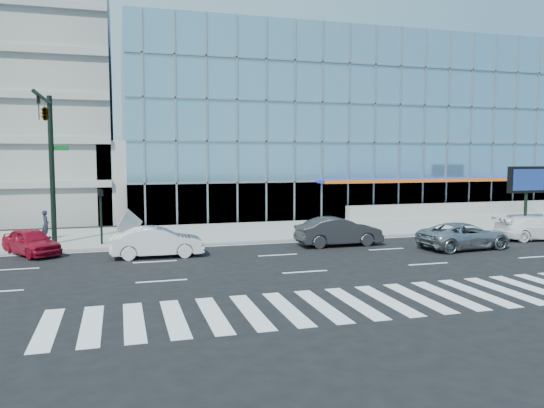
{
  "coord_description": "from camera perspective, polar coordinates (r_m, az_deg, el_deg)",
  "views": [
    {
      "loc": [
        -7.53,
        -24.95,
        4.93
      ],
      "look_at": [
        0.57,
        3.0,
        2.28
      ],
      "focal_mm": 35.0,
      "sensor_mm": 36.0,
      "label": 1
    }
  ],
  "objects": [
    {
      "name": "pedestrian",
      "position": [
        33.19,
        -23.18,
        -2.06
      ],
      "size": [
        0.57,
        0.7,
        1.66
      ],
      "primitive_type": "imported",
      "rotation": [
        0.0,
        0.0,
        1.9
      ],
      "color": "black",
      "rests_on": "sidewalk"
    },
    {
      "name": "ramp_block",
      "position": [
        43.02,
        -14.12,
        2.47
      ],
      "size": [
        6.0,
        8.0,
        6.0
      ],
      "primitive_type": "cube",
      "color": "gray",
      "rests_on": "ground"
    },
    {
      "name": "silver_suv",
      "position": [
        30.0,
        19.96,
        -3.23
      ],
      "size": [
        5.17,
        2.7,
        1.39
      ],
      "primitive_type": "imported",
      "rotation": [
        0.0,
        0.0,
        1.65
      ],
      "color": "#A4A4A8",
      "rests_on": "ground"
    },
    {
      "name": "tilted_panel",
      "position": [
        30.86,
        -15.06,
        -2.18
      ],
      "size": [
        1.48,
        1.17,
        1.83
      ],
      "primitive_type": "cube",
      "rotation": [
        0.0,
        0.68,
        0.66
      ],
      "color": "#A6A6A6",
      "rests_on": "sidewalk"
    },
    {
      "name": "theatre_building",
      "position": [
        55.37,
        6.81,
        7.82
      ],
      "size": [
        42.0,
        26.0,
        15.0
      ],
      "primitive_type": "cube",
      "color": "#70A1BB",
      "rests_on": "ground"
    },
    {
      "name": "red_sedan",
      "position": [
        29.04,
        -24.48,
        -3.72
      ],
      "size": [
        3.46,
        4.15,
        1.34
      ],
      "primitive_type": "imported",
      "rotation": [
        0.0,
        0.0,
        0.58
      ],
      "color": "maroon",
      "rests_on": "ground"
    },
    {
      "name": "white_sedan",
      "position": [
        26.55,
        -12.25,
        -4.01
      ],
      "size": [
        4.5,
        1.66,
        1.47
      ],
      "primitive_type": "imported",
      "rotation": [
        0.0,
        0.0,
        1.55
      ],
      "color": "silver",
      "rests_on": "ground"
    },
    {
      "name": "marquee_sign",
      "position": [
        44.28,
        25.71,
        2.27
      ],
      "size": [
        3.2,
        0.43,
        4.0
      ],
      "color": "black",
      "rests_on": "sidewalk"
    },
    {
      "name": "sidewalk",
      "position": [
        34.15,
        -3.26,
        -2.99
      ],
      "size": [
        120.0,
        8.0,
        0.15
      ],
      "primitive_type": "cube",
      "color": "gray",
      "rests_on": "ground"
    },
    {
      "name": "ped_signal_post",
      "position": [
        30.04,
        -17.94,
        -0.39
      ],
      "size": [
        0.3,
        0.33,
        3.0
      ],
      "color": "black",
      "rests_on": "sidewalk"
    },
    {
      "name": "white_suv",
      "position": [
        34.91,
        26.54,
        -2.32
      ],
      "size": [
        5.03,
        2.53,
        1.4
      ],
      "primitive_type": "imported",
      "rotation": [
        0.0,
        0.0,
        1.45
      ],
      "color": "white",
      "rests_on": "ground"
    },
    {
      "name": "dark_sedan",
      "position": [
        29.44,
        7.19,
        -2.95
      ],
      "size": [
        4.75,
        1.7,
        1.56
      ],
      "primitive_type": "imported",
      "rotation": [
        0.0,
        0.0,
        1.58
      ],
      "color": "black",
      "rests_on": "ground"
    },
    {
      "name": "retaining_wall",
      "position": [
        48.46,
        24.53,
        -0.34
      ],
      "size": [
        30.0,
        0.8,
        1.0
      ],
      "primitive_type": "cube",
      "color": "gray",
      "rests_on": "sidewalk"
    },
    {
      "name": "ground",
      "position": [
        26.52,
        0.63,
        -5.52
      ],
      "size": [
        160.0,
        160.0,
        0.0
      ],
      "primitive_type": "plane",
      "color": "black",
      "rests_on": "ground"
    },
    {
      "name": "traffic_signal",
      "position": [
        29.75,
        -23.03,
        7.16
      ],
      "size": [
        1.14,
        5.74,
        8.0
      ],
      "color": "black",
      "rests_on": "sidewalk"
    }
  ]
}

